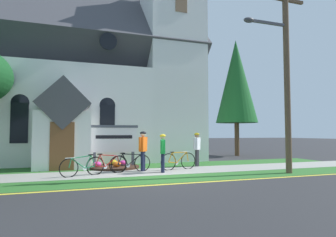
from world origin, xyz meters
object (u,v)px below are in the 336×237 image
Objects in this scene: bicycle_green at (178,161)px; roadside_conifer at (236,81)px; bicycle_yellow at (130,163)px; cyclist_in_green_jersey at (163,150)px; cyclist_in_white_jersey at (143,148)px; church_sign at (114,140)px; cyclist_in_red_jersey at (197,147)px; bicycle_red at (107,164)px; utility_pole at (284,58)px; bicycle_blue at (83,166)px.

roadside_conifer is at bearing 41.09° from bicycle_green.
bicycle_yellow is 11.77m from roadside_conifer.
cyclist_in_green_jersey is at bearing -145.24° from bicycle_green.
cyclist_in_white_jersey is at bearing 136.65° from cyclist_in_green_jersey.
cyclist_in_red_jersey is at bearing -11.43° from church_sign.
bicycle_red is 0.98× the size of cyclist_in_white_jersey.
bicycle_green is at bearing -145.85° from cyclist_in_red_jersey.
cyclist_in_red_jersey is at bearing 127.32° from utility_pole.
cyclist_in_green_jersey reaches higher than bicycle_yellow.
utility_pole reaches higher than roadside_conifer.
bicycle_red is at bearing -174.51° from bicycle_green.
bicycle_yellow is (-2.18, -0.10, -0.01)m from bicycle_green.
cyclist_in_red_jersey is at bearing 15.84° from bicycle_yellow.
bicycle_yellow is 1.04× the size of cyclist_in_white_jersey.
bicycle_red is 1.06× the size of cyclist_in_green_jersey.
church_sign reaches higher than cyclist_in_green_jersey.
bicycle_red is at bearing 171.24° from cyclist_in_green_jersey.
church_sign is 1.98m from cyclist_in_white_jersey.
bicycle_yellow is at bearing -76.02° from church_sign.
bicycle_blue is 0.19× the size of utility_pole.
church_sign is 1.37× the size of cyclist_in_red_jersey.
church_sign is 1.33× the size of cyclist_in_white_jersey.
cyclist_in_white_jersey is at bearing 11.33° from bicycle_red.
bicycle_green is 1.03× the size of cyclist_in_white_jersey.
cyclist_in_white_jersey is at bearing -163.19° from cyclist_in_red_jersey.
roadside_conifer reaches higher than bicycle_blue.
cyclist_in_red_jersey is 0.19× the size of utility_pole.
bicycle_yellow is 1.46m from cyclist_in_green_jersey.
bicycle_yellow is 0.85m from cyclist_in_white_jersey.
roadside_conifer is (6.67, 5.82, 5.00)m from bicycle_green.
utility_pole reaches higher than cyclist_in_red_jersey.
utility_pole reaches higher than cyclist_in_white_jersey.
bicycle_blue is 13.48m from roadside_conifer.
utility_pole is at bearing -20.95° from bicycle_yellow.
bicycle_blue is at bearing -166.26° from cyclist_in_white_jersey.
cyclist_in_white_jersey is (-0.68, 0.65, 0.09)m from cyclist_in_green_jersey.
utility_pole is at bearing -16.78° from bicycle_red.
utility_pole is at bearing -52.68° from cyclist_in_red_jersey.
bicycle_red is (-0.51, -1.98, -0.93)m from church_sign.
bicycle_green is 1.07× the size of cyclist_in_red_jersey.
cyclist_in_green_jersey is at bearing -145.60° from cyclist_in_red_jersey.
utility_pole is at bearing -20.33° from cyclist_in_green_jersey.
bicycle_red is 1.67m from cyclist_in_white_jersey.
cyclist_in_red_jersey reaches higher than bicycle_green.
bicycle_yellow is at bearing 11.67° from bicycle_red.
utility_pole reaches higher than bicycle_green.
church_sign is 0.26× the size of utility_pole.
utility_pole is (6.93, -2.09, 4.33)m from bicycle_red.
roadside_conifer is (2.88, 8.21, 0.68)m from utility_pole.
cyclist_in_green_jersey is at bearing -8.76° from bicycle_red.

